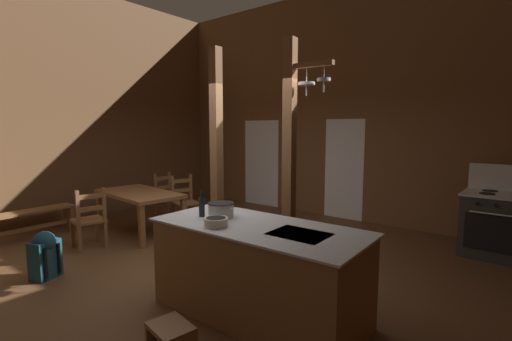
% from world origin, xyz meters
% --- Properties ---
extents(ground_plane, '(8.59, 7.81, 0.10)m').
position_xyz_m(ground_plane, '(0.00, 0.00, -0.05)').
color(ground_plane, brown).
extents(wall_back, '(8.59, 0.14, 4.66)m').
position_xyz_m(wall_back, '(0.00, 3.58, 2.33)').
color(wall_back, brown).
rests_on(wall_back, ground_plane).
extents(wall_left, '(0.14, 7.81, 4.66)m').
position_xyz_m(wall_left, '(-3.97, 0.00, 2.33)').
color(wall_left, brown).
rests_on(wall_left, ground_plane).
extents(glazed_door_back_left, '(1.00, 0.01, 2.05)m').
position_xyz_m(glazed_door_back_left, '(-1.75, 3.50, 1.02)').
color(glazed_door_back_left, white).
rests_on(glazed_door_back_left, ground_plane).
extents(glazed_panel_back_right, '(0.84, 0.01, 2.05)m').
position_xyz_m(glazed_panel_back_right, '(0.39, 3.50, 1.02)').
color(glazed_panel_back_right, white).
rests_on(glazed_panel_back_right, ground_plane).
extents(kitchen_island, '(2.18, 1.00, 0.92)m').
position_xyz_m(kitchen_island, '(1.39, -0.64, 0.46)').
color(kitchen_island, brown).
rests_on(kitchen_island, ground_plane).
extents(stove_range, '(1.16, 0.85, 1.32)m').
position_xyz_m(stove_range, '(3.22, 2.84, 0.48)').
color(stove_range, '#2D2D2D').
rests_on(stove_range, ground_plane).
extents(support_post_with_pot_rack, '(0.67, 0.22, 3.01)m').
position_xyz_m(support_post_with_pot_rack, '(0.94, 0.64, 1.60)').
color(support_post_with_pot_rack, brown).
rests_on(support_post_with_pot_rack, ground_plane).
extents(support_post_center, '(0.14, 0.14, 3.01)m').
position_xyz_m(support_post_center, '(-0.20, 0.42, 1.51)').
color(support_post_center, brown).
rests_on(support_post_center, ground_plane).
extents(step_stool, '(0.40, 0.34, 0.30)m').
position_xyz_m(step_stool, '(1.29, -1.63, 0.18)').
color(step_stool, brown).
rests_on(step_stool, ground_plane).
extents(dining_table, '(1.78, 1.06, 0.74)m').
position_xyz_m(dining_table, '(-2.02, 0.29, 0.65)').
color(dining_table, brown).
rests_on(dining_table, ground_plane).
extents(ladderback_chair_near_window, '(0.48, 0.48, 0.95)m').
position_xyz_m(ladderback_chair_near_window, '(-2.39, 1.19, 0.45)').
color(ladderback_chair_near_window, brown).
rests_on(ladderback_chair_near_window, ground_plane).
extents(ladderback_chair_by_post, '(0.55, 0.55, 0.95)m').
position_xyz_m(ladderback_chair_by_post, '(-1.81, 1.15, 0.45)').
color(ladderback_chair_by_post, brown).
rests_on(ladderback_chair_by_post, ground_plane).
extents(ladderback_chair_at_table_end, '(0.51, 0.51, 0.95)m').
position_xyz_m(ladderback_chair_at_table_end, '(-1.90, -0.69, 0.45)').
color(ladderback_chair_at_table_end, brown).
rests_on(ladderback_chair_at_table_end, ground_plane).
extents(bench_along_left_wall, '(0.41, 1.67, 0.44)m').
position_xyz_m(bench_along_left_wall, '(-3.38, -1.12, 0.31)').
color(bench_along_left_wall, brown).
rests_on(bench_along_left_wall, ground_plane).
extents(backpack, '(0.36, 0.37, 0.60)m').
position_xyz_m(backpack, '(-1.24, -1.59, 0.31)').
color(backpack, '#194756').
rests_on(backpack, ground_plane).
extents(stockpot_on_counter, '(0.35, 0.28, 0.15)m').
position_xyz_m(stockpot_on_counter, '(0.88, -0.62, 1.00)').
color(stockpot_on_counter, silver).
rests_on(stockpot_on_counter, kitchen_island).
extents(mixing_bowl_on_counter, '(0.23, 0.23, 0.08)m').
position_xyz_m(mixing_bowl_on_counter, '(1.09, -0.91, 0.96)').
color(mixing_bowl_on_counter, silver).
rests_on(mixing_bowl_on_counter, kitchen_island).
extents(bottle_tall_on_counter, '(0.06, 0.06, 0.28)m').
position_xyz_m(bottle_tall_on_counter, '(0.71, -0.74, 1.03)').
color(bottle_tall_on_counter, '#1E2328').
rests_on(bottle_tall_on_counter, kitchen_island).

